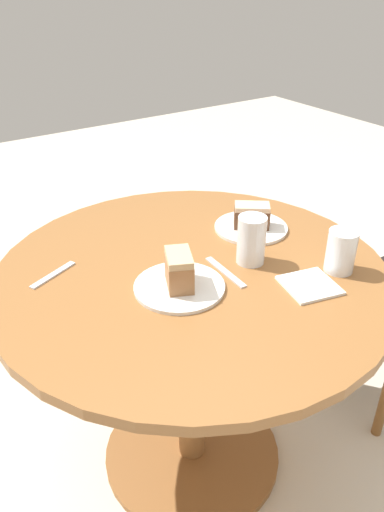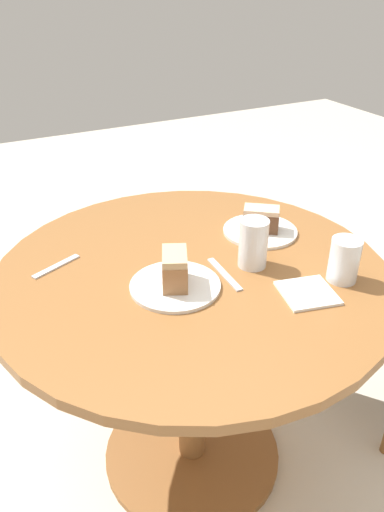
{
  "view_description": "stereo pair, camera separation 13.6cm",
  "coord_description": "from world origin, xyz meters",
  "px_view_note": "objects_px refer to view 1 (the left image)",
  "views": [
    {
      "loc": [
        0.98,
        -0.66,
        1.51
      ],
      "look_at": [
        0.0,
        0.0,
        0.82
      ],
      "focal_mm": 35.0,
      "sensor_mm": 36.0,
      "label": 1
    },
    {
      "loc": [
        1.05,
        -0.54,
        1.51
      ],
      "look_at": [
        0.0,
        0.0,
        0.82
      ],
      "focal_mm": 35.0,
      "sensor_mm": 36.0,
      "label": 2
    }
  ],
  "objects_px": {
    "plate_far": "(251,228)",
    "cake_slice_near": "(179,270)",
    "cake_slice_far": "(252,216)",
    "glass_lemonade": "(251,243)",
    "glass_water": "(341,254)",
    "plate_near": "(179,287)"
  },
  "relations": [
    {
      "from": "plate_far",
      "to": "cake_slice_near",
      "type": "bearing_deg",
      "value": -67.2
    },
    {
      "from": "cake_slice_far",
      "to": "glass_lemonade",
      "type": "distance_m",
      "value": 0.2
    },
    {
      "from": "glass_lemonade",
      "to": "glass_water",
      "type": "relative_size",
      "value": 1.16
    },
    {
      "from": "glass_lemonade",
      "to": "glass_water",
      "type": "xyz_separation_m",
      "value": [
        0.17,
        0.17,
        -0.01
      ]
    },
    {
      "from": "plate_far",
      "to": "cake_slice_far",
      "type": "xyz_separation_m",
      "value": [
        -0.0,
        0.0,
        0.04
      ]
    },
    {
      "from": "plate_near",
      "to": "plate_far",
      "type": "distance_m",
      "value": 0.4
    },
    {
      "from": "plate_near",
      "to": "glass_lemonade",
      "type": "relative_size",
      "value": 1.71
    },
    {
      "from": "cake_slice_near",
      "to": "glass_lemonade",
      "type": "distance_m",
      "value": 0.24
    },
    {
      "from": "cake_slice_far",
      "to": "glass_water",
      "type": "height_order",
      "value": "glass_water"
    },
    {
      "from": "plate_far",
      "to": "glass_lemonade",
      "type": "distance_m",
      "value": 0.21
    },
    {
      "from": "plate_near",
      "to": "glass_water",
      "type": "relative_size",
      "value": 1.99
    },
    {
      "from": "glass_water",
      "to": "plate_far",
      "type": "bearing_deg",
      "value": -172.78
    },
    {
      "from": "plate_near",
      "to": "glass_lemonade",
      "type": "xyz_separation_m",
      "value": [
        -0.0,
        0.24,
        0.06
      ]
    },
    {
      "from": "plate_far",
      "to": "cake_slice_near",
      "type": "height_order",
      "value": "cake_slice_near"
    },
    {
      "from": "plate_far",
      "to": "glass_water",
      "type": "height_order",
      "value": "glass_water"
    },
    {
      "from": "plate_near",
      "to": "glass_water",
      "type": "height_order",
      "value": "glass_water"
    },
    {
      "from": "cake_slice_near",
      "to": "cake_slice_far",
      "type": "relative_size",
      "value": 0.96
    },
    {
      "from": "plate_far",
      "to": "cake_slice_far",
      "type": "bearing_deg",
      "value": 180.0
    },
    {
      "from": "cake_slice_near",
      "to": "glass_lemonade",
      "type": "relative_size",
      "value": 0.87
    },
    {
      "from": "cake_slice_near",
      "to": "glass_water",
      "type": "xyz_separation_m",
      "value": [
        0.17,
        0.41,
        -0.0
      ]
    },
    {
      "from": "cake_slice_near",
      "to": "glass_lemonade",
      "type": "height_order",
      "value": "glass_lemonade"
    },
    {
      "from": "plate_near",
      "to": "plate_far",
      "type": "height_order",
      "value": "same"
    }
  ]
}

